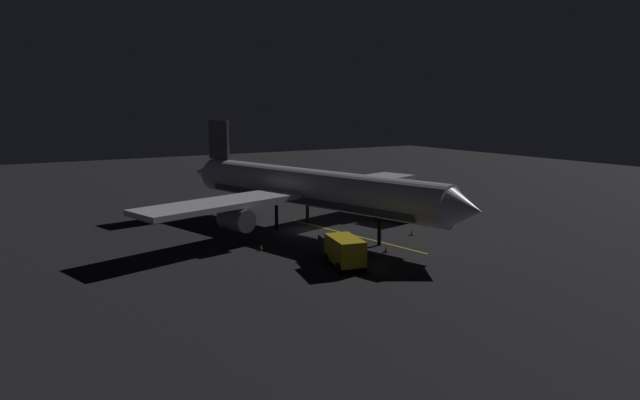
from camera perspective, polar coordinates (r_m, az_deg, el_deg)
The scene contains 10 objects.
ground_plane at distance 56.55m, azimuth -1.05°, elevation -3.30°, with size 180.00×180.00×0.20m, color black.
apron_guide_stripe at distance 54.59m, azimuth 3.43°, elevation -3.68°, with size 0.24×18.72×0.01m, color gold.
airliner at distance 56.14m, azimuth -1.51°, elevation 1.19°, with size 36.41×38.67×11.09m.
baggage_truck at distance 44.01m, azimuth 2.34°, elevation -5.31°, with size 3.28×6.06×2.45m.
catering_truck at distance 61.63m, azimuth 7.37°, elevation -0.94°, with size 3.34×6.09×2.62m.
ground_crew_worker at distance 45.76m, azimuth 3.16°, elevation -5.20°, with size 0.40×0.40×1.74m.
traffic_cone_near_left at distance 47.64m, azimuth 0.52°, elevation -5.37°, with size 0.50×0.50×0.55m.
traffic_cone_near_right at distance 48.51m, azimuth 6.95°, elevation -5.17°, with size 0.50×0.50×0.55m.
traffic_cone_under_wing at distance 49.03m, azimuth -6.21°, elevation -4.99°, with size 0.50×0.50×0.55m.
traffic_cone_far at distance 55.11m, azimuth 9.64°, elevation -3.42°, with size 0.50×0.50×0.55m.
Camera 1 is at (27.55, 47.69, 12.74)m, focal length 30.51 mm.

